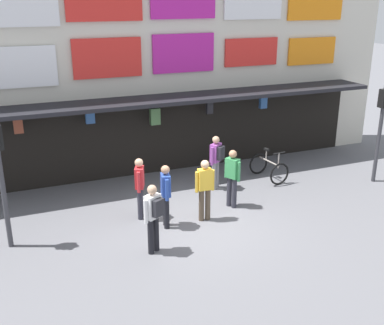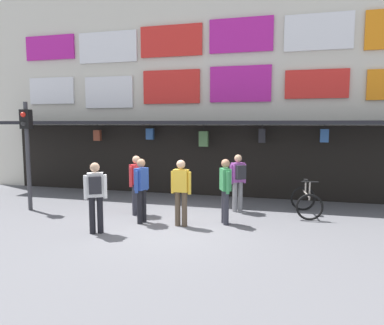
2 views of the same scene
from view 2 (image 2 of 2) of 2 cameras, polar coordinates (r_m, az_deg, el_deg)
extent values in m
plane|color=slate|center=(9.19, -3.47, -10.04)|extent=(80.00, 80.00, 0.00)
cube|color=beige|center=(13.34, 2.70, 12.41)|extent=(18.00, 1.20, 8.00)
cube|color=black|center=(11.99, 1.37, 6.39)|extent=(15.30, 1.40, 0.12)
cube|color=#B71E93|center=(15.48, -21.79, 16.70)|extent=(2.11, 0.08, 0.91)
cube|color=white|center=(14.18, -13.35, 17.52)|extent=(2.32, 0.08, 1.11)
cube|color=red|center=(13.27, -3.39, 18.86)|extent=(2.26, 0.08, 1.08)
cube|color=#B71E93|center=(12.76, 7.83, 19.55)|extent=(2.14, 0.08, 1.12)
cube|color=white|center=(12.69, 19.58, 19.11)|extent=(2.11, 0.08, 1.14)
cube|color=white|center=(15.25, -21.53, 10.62)|extent=(1.95, 0.08, 1.02)
cube|color=white|center=(13.95, -13.17, 10.88)|extent=(1.93, 0.08, 1.16)
cube|color=red|center=(13.01, -3.34, 11.98)|extent=(2.09, 0.08, 1.18)
cube|color=#B71E93|center=(12.49, 7.72, 12.35)|extent=(2.08, 0.08, 1.21)
cube|color=red|center=(12.42, 19.30, 11.78)|extent=(1.97, 0.08, 0.92)
cylinder|color=black|center=(13.70, -14.94, 5.48)|extent=(0.02, 0.02, 0.21)
cube|color=brown|center=(13.71, -14.90, 4.22)|extent=(0.26, 0.15, 0.39)
cylinder|color=black|center=(12.89, -6.75, 5.75)|extent=(0.02, 0.02, 0.15)
cube|color=#2D5693|center=(12.89, -6.74, 4.55)|extent=(0.27, 0.16, 0.39)
cylinder|color=black|center=(12.17, 1.90, 5.56)|extent=(0.02, 0.02, 0.23)
cube|color=#477042|center=(12.18, 1.89, 3.80)|extent=(0.31, 0.18, 0.52)
cylinder|color=black|center=(12.03, 11.17, 5.66)|extent=(0.02, 0.02, 0.14)
cube|color=#232328|center=(12.03, 11.14, 4.22)|extent=(0.22, 0.13, 0.46)
cylinder|color=black|center=(11.87, 20.47, 5.37)|extent=(0.02, 0.02, 0.14)
cube|color=#2D5693|center=(11.88, 20.42, 4.04)|extent=(0.25, 0.15, 0.41)
cube|color=black|center=(12.73, 2.05, 0.30)|extent=(15.30, 0.04, 2.50)
cylinder|color=#38383D|center=(11.55, -24.77, 0.84)|extent=(0.12, 0.12, 3.20)
cube|color=black|center=(11.51, -25.03, 6.30)|extent=(0.31, 0.27, 0.56)
sphere|color=red|center=(11.40, -25.41, 6.94)|extent=(0.15, 0.15, 0.15)
sphere|color=black|center=(11.40, -25.35, 5.64)|extent=(0.15, 0.15, 0.15)
torus|color=black|center=(10.05, 18.30, -6.80)|extent=(0.72, 0.14, 0.72)
torus|color=black|center=(11.11, 17.33, -5.53)|extent=(0.72, 0.14, 0.72)
cylinder|color=#A3998E|center=(10.53, 17.84, -4.80)|extent=(0.16, 0.99, 0.05)
cylinder|color=#A3998E|center=(10.66, 17.72, -3.74)|extent=(0.04, 0.04, 0.35)
cube|color=black|center=(10.63, 17.76, -2.73)|extent=(0.12, 0.21, 0.06)
cylinder|color=#A3998E|center=(10.04, 18.31, -4.36)|extent=(0.04, 0.04, 0.50)
cylinder|color=black|center=(10.00, 18.36, -2.95)|extent=(0.44, 0.08, 0.04)
cylinder|color=black|center=(8.74, -15.68, -8.13)|extent=(0.14, 0.14, 0.88)
cylinder|color=black|center=(8.74, -14.49, -8.10)|extent=(0.14, 0.14, 0.88)
cube|color=white|center=(8.59, -15.22, -3.46)|extent=(0.42, 0.37, 0.56)
sphere|color=tan|center=(8.54, -15.30, -0.74)|extent=(0.22, 0.22, 0.22)
cylinder|color=white|center=(8.61, -16.68, -3.82)|extent=(0.09, 0.09, 0.56)
cylinder|color=white|center=(8.60, -13.74, -3.74)|extent=(0.09, 0.09, 0.56)
cube|color=#232328|center=(8.43, -15.24, -3.50)|extent=(0.32, 0.28, 0.40)
cylinder|color=brown|center=(9.06, -2.31, -7.39)|extent=(0.14, 0.14, 0.88)
cylinder|color=brown|center=(9.00, -1.22, -7.48)|extent=(0.14, 0.14, 0.88)
cube|color=gold|center=(8.88, -1.78, -2.92)|extent=(0.37, 0.24, 0.56)
sphere|color=tan|center=(8.83, -1.79, -0.29)|extent=(0.22, 0.22, 0.22)
cylinder|color=gold|center=(8.97, -3.11, -3.16)|extent=(0.09, 0.09, 0.56)
cylinder|color=gold|center=(8.82, -0.43, -3.31)|extent=(0.09, 0.09, 0.56)
cylinder|color=black|center=(9.32, -8.36, -7.06)|extent=(0.14, 0.14, 0.88)
cylinder|color=black|center=(9.47, -7.75, -6.84)|extent=(0.14, 0.14, 0.88)
cube|color=#28479E|center=(9.25, -8.12, -2.61)|extent=(0.28, 0.40, 0.56)
sphere|color=#A87A5B|center=(9.20, -8.16, -0.08)|extent=(0.22, 0.22, 0.22)
cylinder|color=#28479E|center=(9.08, -8.89, -3.11)|extent=(0.09, 0.09, 0.56)
cylinder|color=#28479E|center=(9.44, -7.38, -2.72)|extent=(0.09, 0.09, 0.56)
cylinder|color=gray|center=(10.54, 6.87, -5.48)|extent=(0.14, 0.14, 0.88)
cylinder|color=gray|center=(10.62, 7.73, -5.39)|extent=(0.14, 0.14, 0.88)
cube|color=#9E4CA8|center=(10.46, 7.36, -1.57)|extent=(0.42, 0.39, 0.56)
sphere|color=tan|center=(10.41, 7.39, 0.67)|extent=(0.22, 0.22, 0.22)
cylinder|color=#9E4CA8|center=(10.36, 6.28, -1.91)|extent=(0.09, 0.09, 0.56)
cylinder|color=#9E4CA8|center=(10.57, 8.40, -1.77)|extent=(0.09, 0.09, 0.56)
cube|color=#232328|center=(10.31, 7.79, -1.57)|extent=(0.32, 0.29, 0.40)
cylinder|color=#2D2D38|center=(9.34, 5.17, -6.99)|extent=(0.14, 0.14, 0.88)
cylinder|color=#2D2D38|center=(9.17, 5.48, -7.24)|extent=(0.14, 0.14, 0.88)
cube|color=#388E51|center=(9.11, 5.37, -2.71)|extent=(0.35, 0.42, 0.56)
sphere|color=#A87A5B|center=(9.06, 5.39, -0.15)|extent=(0.22, 0.22, 0.22)
cylinder|color=#388E51|center=(9.33, 5.00, -2.81)|extent=(0.09, 0.09, 0.56)
cylinder|color=#388E51|center=(8.91, 5.75, -3.24)|extent=(0.09, 0.09, 0.56)
cylinder|color=#2D2D38|center=(10.19, -9.17, -5.92)|extent=(0.14, 0.14, 0.88)
cylinder|color=#2D2D38|center=(10.31, -8.45, -5.76)|extent=(0.14, 0.14, 0.88)
cube|color=red|center=(10.12, -8.87, -1.85)|extent=(0.34, 0.42, 0.56)
sphere|color=tan|center=(10.07, -8.91, 0.46)|extent=(0.22, 0.22, 0.22)
cylinder|color=red|center=(9.98, -9.77, -2.28)|extent=(0.09, 0.09, 0.56)
cylinder|color=red|center=(10.28, -7.99, -1.99)|extent=(0.09, 0.09, 0.56)
camera|label=1|loc=(7.95, -93.23, 22.41)|focal=44.02mm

